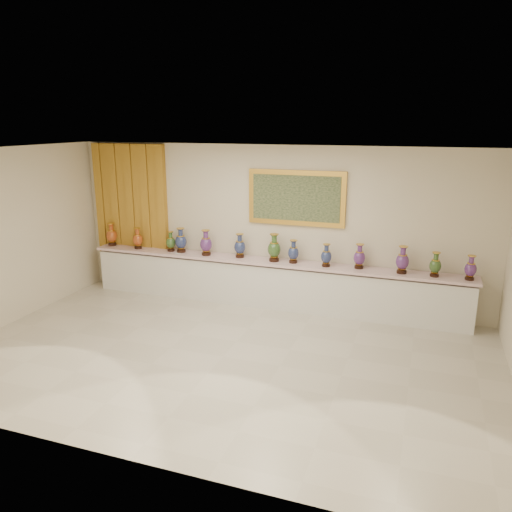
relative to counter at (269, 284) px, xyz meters
The scene contains 17 objects.
ground 2.31m from the counter, 90.00° to the right, with size 8.00×8.00×0.00m, color beige.
room 2.74m from the counter, behind, with size 8.00×8.00×8.00m.
counter is the anchor object (origin of this frame).
vase_0 3.51m from the counter, behind, with size 0.28×0.28×0.47m.
vase_1 2.87m from the counter, behind, with size 0.24×0.24×0.43m.
vase_2 2.16m from the counter, behind, with size 0.20×0.20×0.40m.
vase_3 1.95m from the counter, behind, with size 0.23×0.23×0.49m.
vase_4 1.44m from the counter, behind, with size 0.25×0.25×0.50m.
vase_5 0.90m from the counter, behind, with size 0.27×0.27×0.46m.
vase_6 0.70m from the counter, 16.27° to the right, with size 0.27×0.27×0.52m.
vase_7 0.80m from the counter, ahead, with size 0.21×0.21×0.43m.
vase_8 1.26m from the counter, ahead, with size 0.21×0.21×0.41m.
vase_9 1.78m from the counter, ahead, with size 0.22×0.22×0.44m.
vase_10 2.47m from the counter, ahead, with size 0.29×0.29×0.47m.
vase_11 2.98m from the counter, ahead, with size 0.23×0.23×0.42m.
vase_12 3.51m from the counter, ahead, with size 0.25×0.25×0.41m.
label_card 1.90m from the counter, behind, with size 0.10×0.06×0.00m, color white.
Camera 1 is at (2.70, -6.26, 3.41)m, focal length 35.00 mm.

